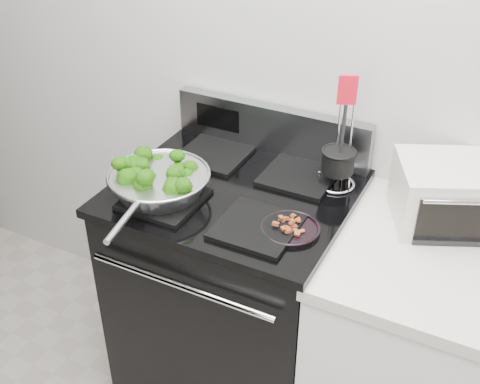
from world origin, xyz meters
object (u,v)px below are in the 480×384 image
Objects in this scene: bacon_plate at (290,226)px; gas_range at (235,290)px; skillet at (159,182)px; toaster_oven at (454,194)px; utensil_holder at (337,167)px.

gas_range is at bearing 152.59° from bacon_plate.
skillet is 1.25× the size of toaster_oven.
utensil_holder is 0.38m from toaster_oven.
utensil_holder is at bearing 83.14° from bacon_plate.
toaster_oven is at bearing 10.32° from skillet.
skillet is at bearing -170.22° from utensil_holder.
toaster_oven is (0.68, 0.18, 0.53)m from gas_range.
gas_range is 2.10× the size of skillet.
gas_range is 0.56m from bacon_plate.
gas_range is at bearing 27.28° from skillet.
gas_range reaches higher than bacon_plate.
gas_range reaches higher than toaster_oven.
bacon_plate is 0.46× the size of utensil_holder.
skillet is at bearing 176.63° from toaster_oven.
toaster_oven is at bearing -22.69° from utensil_holder.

